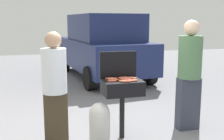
{
  "coord_description": "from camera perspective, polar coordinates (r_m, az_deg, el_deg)",
  "views": [
    {
      "loc": [
        -1.12,
        -3.79,
        1.82
      ],
      "look_at": [
        0.13,
        0.68,
        1.0
      ],
      "focal_mm": 44.76,
      "sensor_mm": 36.0,
      "label": 1
    }
  ],
  "objects": [
    {
      "name": "person_left",
      "position": [
        4.06,
        -11.62,
        -3.14
      ],
      "size": [
        0.35,
        0.35,
        1.68
      ],
      "rotation": [
        0.0,
        0.0,
        -0.01
      ],
      "color": "#3F3323",
      "rests_on": "ground"
    },
    {
      "name": "hot_dog_15",
      "position": [
        4.17,
        4.36,
        -2.23
      ],
      "size": [
        0.13,
        0.04,
        0.03
      ],
      "primitive_type": "cylinder",
      "rotation": [
        0.0,
        1.57,
        0.11
      ],
      "color": "#B74C33",
      "rests_on": "bbq_grill"
    },
    {
      "name": "propane_tank",
      "position": [
        4.27,
        -2.56,
        -10.53
      ],
      "size": [
        0.32,
        0.32,
        0.62
      ],
      "color": "silver",
      "rests_on": "ground"
    },
    {
      "name": "hot_dog_10",
      "position": [
        4.34,
        -0.51,
        -1.73
      ],
      "size": [
        0.13,
        0.03,
        0.03
      ],
      "primitive_type": "cylinder",
      "rotation": [
        0.0,
        1.57,
        0.06
      ],
      "color": "#B74C33",
      "rests_on": "bbq_grill"
    },
    {
      "name": "hot_dog_4",
      "position": [
        4.36,
        4.19,
        -1.69
      ],
      "size": [
        0.13,
        0.03,
        0.03
      ],
      "primitive_type": "cylinder",
      "rotation": [
        0.0,
        1.57,
        -0.04
      ],
      "color": "#B74C33",
      "rests_on": "bbq_grill"
    },
    {
      "name": "parked_minivan",
      "position": [
        9.01,
        -1.88,
        4.93
      ],
      "size": [
        2.4,
        4.57,
        2.02
      ],
      "rotation": [
        0.0,
        0.0,
        3.24
      ],
      "color": "navy",
      "rests_on": "ground"
    },
    {
      "name": "hot_dog_11",
      "position": [
        4.12,
        2.9,
        -2.38
      ],
      "size": [
        0.13,
        0.04,
        0.03
      ],
      "primitive_type": "cylinder",
      "rotation": [
        0.0,
        1.57,
        -0.12
      ],
      "color": "#AD4228",
      "rests_on": "bbq_grill"
    },
    {
      "name": "hot_dog_8",
      "position": [
        4.26,
        -0.03,
        -1.94
      ],
      "size": [
        0.13,
        0.03,
        0.03
      ],
      "primitive_type": "cylinder",
      "rotation": [
        0.0,
        1.57,
        -0.01
      ],
      "color": "#C6593D",
      "rests_on": "bbq_grill"
    },
    {
      "name": "bbq_grill",
      "position": [
        4.3,
        2.08,
        -3.98
      ],
      "size": [
        0.6,
        0.44,
        0.92
      ],
      "color": "black",
      "rests_on": "ground"
    },
    {
      "name": "hot_dog_13",
      "position": [
        4.32,
        3.98,
        -1.79
      ],
      "size": [
        0.13,
        0.03,
        0.03
      ],
      "primitive_type": "cylinder",
      "rotation": [
        0.0,
        1.57,
        0.04
      ],
      "color": "#B74C33",
      "rests_on": "bbq_grill"
    },
    {
      "name": "hot_dog_9",
      "position": [
        4.26,
        2.59,
        -1.94
      ],
      "size": [
        0.13,
        0.04,
        0.03
      ],
      "primitive_type": "cylinder",
      "rotation": [
        0.0,
        1.57,
        -0.11
      ],
      "color": "#C6593D",
      "rests_on": "bbq_grill"
    },
    {
      "name": "hot_dog_6",
      "position": [
        4.15,
        2.32,
        -2.27
      ],
      "size": [
        0.13,
        0.03,
        0.03
      ],
      "primitive_type": "cylinder",
      "rotation": [
        0.0,
        1.57,
        -0.02
      ],
      "color": "#C6593D",
      "rests_on": "bbq_grill"
    },
    {
      "name": "hot_dog_12",
      "position": [
        4.41,
        2.13,
        -1.55
      ],
      "size": [
        0.13,
        0.04,
        0.03
      ],
      "primitive_type": "cylinder",
      "rotation": [
        0.0,
        1.57,
        0.1
      ],
      "color": "#C6593D",
      "rests_on": "bbq_grill"
    },
    {
      "name": "hot_dog_0",
      "position": [
        4.22,
        4.14,
        -2.09
      ],
      "size": [
        0.13,
        0.03,
        0.03
      ],
      "primitive_type": "cylinder",
      "rotation": [
        0.0,
        1.57,
        0.02
      ],
      "color": "#C6593D",
      "rests_on": "bbq_grill"
    },
    {
      "name": "grill_lid_open",
      "position": [
        4.43,
        1.25,
        1.12
      ],
      "size": [
        0.6,
        0.05,
        0.42
      ],
      "primitive_type": "cube",
      "color": "black",
      "rests_on": "bbq_grill"
    },
    {
      "name": "person_right",
      "position": [
        4.79,
        15.53,
        -0.24
      ],
      "size": [
        0.39,
        0.39,
        1.84
      ],
      "rotation": [
        0.0,
        0.0,
        3.09
      ],
      "color": "#333847",
      "rests_on": "ground"
    },
    {
      "name": "hot_dog_1",
      "position": [
        4.32,
        0.2,
        -1.77
      ],
      "size": [
        0.13,
        0.04,
        0.03
      ],
      "primitive_type": "cylinder",
      "rotation": [
        0.0,
        1.57,
        -0.09
      ],
      "color": "#C6593D",
      "rests_on": "bbq_grill"
    },
    {
      "name": "hot_dog_3",
      "position": [
        4.41,
        3.49,
        -1.55
      ],
      "size": [
        0.13,
        0.04,
        0.03
      ],
      "primitive_type": "cylinder",
      "rotation": [
        0.0,
        1.57,
        -0.11
      ],
      "color": "#C6593D",
      "rests_on": "bbq_grill"
    },
    {
      "name": "hot_dog_7",
      "position": [
        4.24,
        3.01,
        -2.02
      ],
      "size": [
        0.13,
        0.03,
        0.03
      ],
      "primitive_type": "cylinder",
      "rotation": [
        0.0,
        1.57,
        -0.06
      ],
      "color": "#C6593D",
      "rests_on": "bbq_grill"
    },
    {
      "name": "hot_dog_14",
      "position": [
        4.14,
        -0.04,
        -2.28
      ],
      "size": [
        0.13,
        0.03,
        0.03
      ],
      "primitive_type": "cylinder",
      "rotation": [
        0.0,
        1.57,
        -0.0
      ],
      "color": "#AD4228",
      "rests_on": "bbq_grill"
    },
    {
      "name": "hot_dog_5",
      "position": [
        4.34,
        2.54,
        -1.74
      ],
      "size": [
        0.13,
        0.04,
        0.03
      ],
      "primitive_type": "cylinder",
      "rotation": [
        0.0,
        1.57,
        0.09
      ],
      "color": "#C6593D",
      "rests_on": "bbq_grill"
    },
    {
      "name": "hot_dog_2",
      "position": [
        4.23,
        0.68,
        -2.04
      ],
      "size": [
        0.13,
        0.04,
        0.03
      ],
      "primitive_type": "cylinder",
      "rotation": [
        0.0,
        1.57,
        0.11
      ],
      "color": "#AD4228",
      "rests_on": "bbq_grill"
    }
  ]
}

